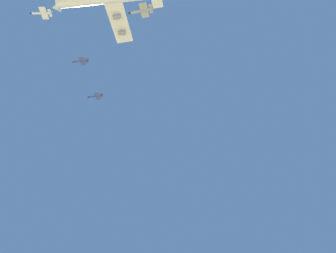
{
  "coord_description": "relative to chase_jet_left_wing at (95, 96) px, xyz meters",
  "views": [
    {
      "loc": [
        -31.51,
        86.86,
        2.35
      ],
      "look_at": [
        11.82,
        30.33,
        75.37
      ],
      "focal_mm": 24.64,
      "sensor_mm": 36.0,
      "label": 1
    }
  ],
  "objects": [
    {
      "name": "chase_jet_left_wing",
      "position": [
        0.0,
        0.0,
        0.0
      ],
      "size": [
        14.57,
        10.22,
        4.0
      ],
      "rotation": [
        0.0,
        0.0,
        0.52
      ],
      "color": "#38478C"
    },
    {
      "name": "chase_jet_trailing",
      "position": [
        -95.82,
        36.78,
        -35.26
      ],
      "size": [
        14.8,
        9.76,
        4.0
      ],
      "rotation": [
        0.0,
        0.0,
        0.47
      ],
      "color": "#999EA3"
    },
    {
      "name": "chase_jet_right_wing",
      "position": [
        -8.65,
        28.92,
        15.22
      ],
      "size": [
        14.26,
        10.88,
        4.0
      ],
      "rotation": [
        0.0,
        0.0,
        0.58
      ],
      "color": "#38478C"
    },
    {
      "name": "chase_jet_high_escort",
      "position": [
        -34.53,
        72.35,
        -11.48
      ],
      "size": [
        13.9,
        11.51,
        4.0
      ],
      "rotation": [
        0.0,
        0.0,
        0.64
      ],
      "color": "silver"
    }
  ]
}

